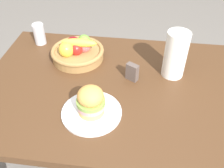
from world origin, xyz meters
name	(u,v)px	position (x,y,z in m)	size (l,w,h in m)	color
ground_plane	(120,168)	(0.00, 0.00, 0.00)	(8.00, 8.00, 0.00)	slate
dining_table	(123,101)	(0.00, 0.00, 0.65)	(1.40, 0.90, 0.75)	#4C301C
plate	(92,112)	(-0.12, -0.19, 0.76)	(0.26, 0.26, 0.01)	white
sandwich	(91,101)	(-0.12, -0.19, 0.83)	(0.12, 0.12, 0.13)	#DBAD60
soda_can	(39,34)	(-0.53, 0.33, 0.81)	(0.07, 0.07, 0.13)	silver
fruit_basket	(77,51)	(-0.27, 0.20, 0.80)	(0.29, 0.29, 0.14)	#9E7542
paper_towel_roll	(175,55)	(0.24, 0.13, 0.87)	(0.11, 0.11, 0.24)	white
napkin_holder	(132,72)	(0.04, 0.06, 0.80)	(0.06, 0.03, 0.09)	#594C47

